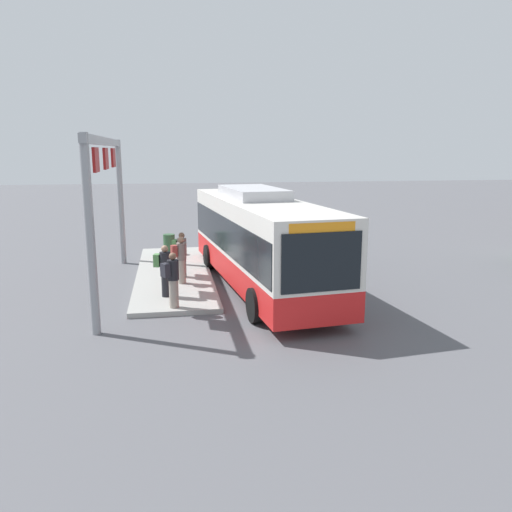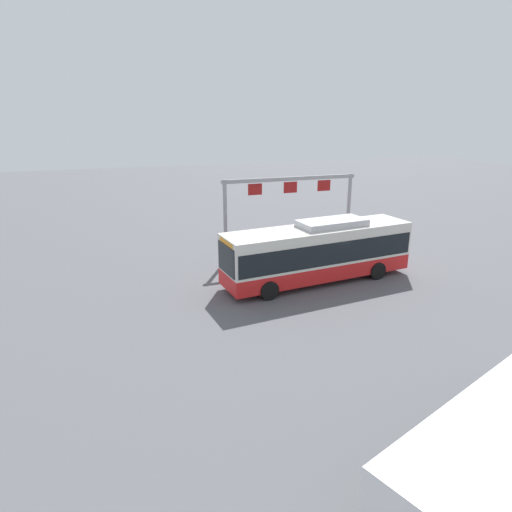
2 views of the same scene
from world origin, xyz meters
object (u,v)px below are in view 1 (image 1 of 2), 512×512
object	(u,v)px
person_waiting_mid	(181,259)
person_waiting_far	(181,253)
bus_main	(259,237)
person_boarding	(172,279)
trash_bin	(169,244)
person_waiting_near	(164,269)

from	to	relation	value
person_waiting_mid	person_waiting_far	bearing A→B (deg)	72.93
bus_main	person_boarding	world-z (taller)	bus_main
person_waiting_mid	trash_bin	world-z (taller)	person_waiting_mid
person_boarding	person_waiting_far	size ratio (longest dim) A/B	1.00
person_waiting_mid	person_waiting_near	bearing A→B (deg)	-123.61
person_waiting_mid	trash_bin	xyz separation A→B (m)	(-5.37, -0.39, -0.44)
bus_main	person_boarding	xyz separation A→B (m)	(2.49, -3.06, -0.76)
person_waiting_mid	person_waiting_far	world-z (taller)	same
person_boarding	person_waiting_near	distance (m)	1.28
trash_bin	bus_main	bearing A→B (deg)	28.90
person_waiting_mid	trash_bin	distance (m)	5.40
person_waiting_near	trash_bin	world-z (taller)	person_waiting_near
person_boarding	person_waiting_far	xyz separation A→B (m)	(-3.77, 0.36, 0.00)
person_waiting_far	trash_bin	distance (m)	4.45
person_waiting_near	person_waiting_far	world-z (taller)	same
bus_main	person_waiting_mid	bearing A→B (deg)	-102.95
person_boarding	person_waiting_near	bearing A→B (deg)	69.52
person_waiting_far	trash_bin	world-z (taller)	person_waiting_far
person_waiting_near	trash_bin	xyz separation A→B (m)	(-6.92, 0.16, -0.44)
person_waiting_near	trash_bin	size ratio (longest dim) A/B	1.86
person_waiting_far	person_waiting_near	bearing A→B (deg)	-72.11
person_waiting_near	person_boarding	bearing A→B (deg)	-64.40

